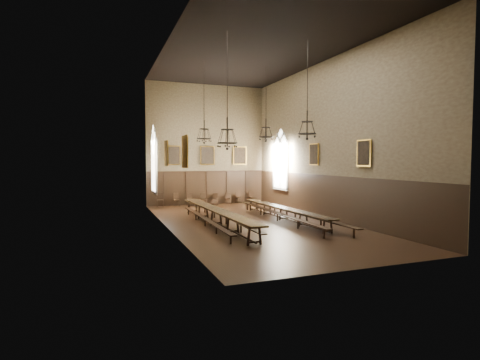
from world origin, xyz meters
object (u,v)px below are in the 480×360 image
chair_0 (160,203)px  chair_6 (239,200)px  bench_left_outer (205,221)px  bench_left_inner (226,219)px  table_left (216,217)px  chair_5 (228,201)px  bench_right_inner (277,216)px  chandelier_front_right (307,128)px  chair_2 (190,202)px  chair_1 (177,202)px  chair_4 (215,201)px  chair_7 (252,199)px  bench_right_outer (295,215)px  chair_3 (204,201)px  chandelier_back_left (204,133)px  chandelier_front_left (227,136)px  table_right (284,214)px  chandelier_back_right (266,132)px

chair_0 → chair_6: size_ratio=1.14×
bench_left_outer → bench_left_inner: size_ratio=0.90×
table_left → chair_5: bearing=67.5°
bench_left_inner → chair_0: (-2.16, 8.44, 0.02)m
bench_right_inner → chandelier_front_right: (0.13, -2.85, 4.60)m
bench_right_inner → chair_2: size_ratio=11.14×
chair_1 → chair_2: (0.99, 0.00, -0.00)m
table_left → chair_6: bearing=62.7°
table_left → chair_4: size_ratio=12.44×
bench_left_outer → chair_7: chair_7 is taller
table_left → chair_0: 8.67m
chandelier_front_right → bench_right_outer: bearing=72.2°
bench_right_inner → chair_3: (-1.91, 8.39, -0.02)m
bench_right_inner → chair_7: (1.99, 8.48, -0.01)m
bench_left_outer → chair_4: (3.14, 8.64, -0.00)m
chair_1 → chair_2: 0.99m
bench_left_outer → chair_2: 8.70m
bench_left_inner → chandelier_back_left: chandelier_back_left is taller
bench_left_inner → chandelier_back_left: bearing=101.4°
chair_2 → chandelier_front_left: bearing=-102.6°
chair_2 → chair_6: bearing=-8.0°
table_right → chair_7: chair_7 is taller
bench_right_inner → bench_left_inner: bearing=179.9°
bench_right_outer → bench_left_outer: bearing=178.7°
bench_right_inner → bench_right_outer: bench_right_outer is taller
table_right → chair_0: chair_0 is taller
table_right → chair_3: (-2.37, 8.23, -0.08)m
table_right → chandelier_front_right: chandelier_front_right is taller
chair_2 → chair_7: chair_7 is taller
chandelier_front_left → chair_0: bearing=96.9°
chandelier_back_right → chandelier_front_right: (-0.27, -5.29, -0.14)m
bench_right_outer → chair_7: chair_7 is taller
chair_6 → chair_3: bearing=179.3°
table_right → chair_0: 9.99m
chandelier_back_left → chandelier_front_left: (-0.32, -5.14, -0.46)m
table_right → chair_6: (0.41, 8.29, -0.09)m
chair_6 → chair_7: (1.12, 0.03, 0.02)m
bench_right_outer → chair_4: bearing=102.7°
chair_0 → chair_7: (7.12, 0.04, -0.02)m
chair_3 → chair_5: size_ratio=1.09×
chair_0 → chandelier_front_left: (1.34, -11.10, 4.12)m
bench_left_inner → chair_3: size_ratio=10.86×
chair_2 → chandelier_front_left: (-0.82, -11.09, 4.14)m
chair_3 → chair_4: size_ratio=1.08×
chair_1 → chair_5: bearing=-6.5°
bench_right_outer → chair_7: (1.04, 8.78, -0.02)m
table_left → bench_left_inner: bearing=9.0°
bench_left_outer → chair_0: chair_0 is taller
chair_7 → chandelier_back_right: bearing=-115.1°
chair_1 → chair_2: size_ratio=1.01×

